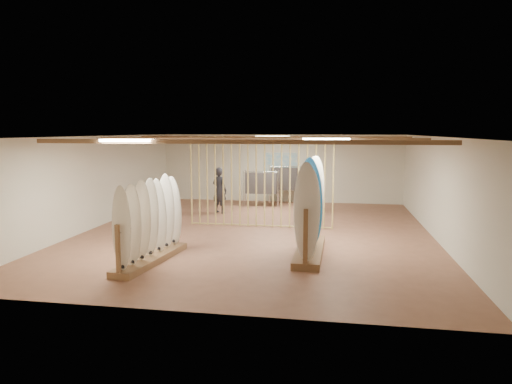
% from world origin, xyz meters
% --- Properties ---
extents(floor, '(12.00, 12.00, 0.00)m').
position_xyz_m(floor, '(0.00, 0.00, 0.00)').
color(floor, '#925F47').
rests_on(floor, ground).
extents(ceiling, '(12.00, 12.00, 0.00)m').
position_xyz_m(ceiling, '(0.00, 0.00, 2.80)').
color(ceiling, gray).
rests_on(ceiling, ground).
extents(wall_back, '(12.00, 0.00, 12.00)m').
position_xyz_m(wall_back, '(0.00, 6.00, 1.40)').
color(wall_back, silver).
rests_on(wall_back, ground).
extents(wall_front, '(12.00, 0.00, 12.00)m').
position_xyz_m(wall_front, '(0.00, -6.00, 1.40)').
color(wall_front, silver).
rests_on(wall_front, ground).
extents(wall_left, '(0.00, 12.00, 12.00)m').
position_xyz_m(wall_left, '(-5.00, 0.00, 1.40)').
color(wall_left, silver).
rests_on(wall_left, ground).
extents(wall_right, '(0.00, 12.00, 12.00)m').
position_xyz_m(wall_right, '(5.00, 0.00, 1.40)').
color(wall_right, silver).
rests_on(wall_right, ground).
extents(ceiling_slats, '(9.50, 6.12, 0.10)m').
position_xyz_m(ceiling_slats, '(0.00, 0.00, 2.72)').
color(ceiling_slats, brown).
rests_on(ceiling_slats, ground).
extents(light_panels, '(1.20, 0.35, 0.06)m').
position_xyz_m(light_panels, '(0.00, 0.00, 2.74)').
color(light_panels, white).
rests_on(light_panels, ground).
extents(bamboo_partition, '(4.45, 0.05, 2.78)m').
position_xyz_m(bamboo_partition, '(0.00, 0.80, 1.40)').
color(bamboo_partition, tan).
rests_on(bamboo_partition, ground).
extents(poster, '(1.40, 0.03, 0.90)m').
position_xyz_m(poster, '(0.00, 5.98, 1.60)').
color(poster, '#368ABE').
rests_on(poster, ground).
extents(rack_left, '(0.83, 2.71, 1.87)m').
position_xyz_m(rack_left, '(-1.84, -3.36, 0.64)').
color(rack_left, brown).
rests_on(rack_left, floor).
extents(rack_right, '(0.67, 2.78, 2.23)m').
position_xyz_m(rack_right, '(1.68, -2.14, 0.76)').
color(rack_right, brown).
rests_on(rack_right, floor).
extents(clothing_rack_a, '(1.33, 0.35, 1.43)m').
position_xyz_m(clothing_rack_a, '(-0.57, 4.58, 0.93)').
color(clothing_rack_a, silver).
rests_on(clothing_rack_a, floor).
extents(clothing_rack_b, '(1.46, 0.56, 1.57)m').
position_xyz_m(clothing_rack_b, '(0.38, 5.40, 1.02)').
color(clothing_rack_b, silver).
rests_on(clothing_rack_b, floor).
extents(shopper_a, '(0.82, 0.72, 1.88)m').
position_xyz_m(shopper_a, '(-1.84, 2.94, 0.94)').
color(shopper_a, '#25252C').
rests_on(shopper_a, floor).
extents(shopper_b, '(1.14, 1.08, 1.88)m').
position_xyz_m(shopper_b, '(1.16, 3.75, 0.94)').
color(shopper_b, '#403931').
rests_on(shopper_b, floor).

